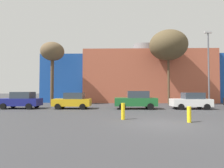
% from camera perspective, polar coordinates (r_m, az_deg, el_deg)
% --- Properties ---
extents(ground_plane, '(200.00, 200.00, 0.00)m').
position_cam_1_polar(ground_plane, '(10.88, 15.26, -11.87)').
color(ground_plane, '#38383A').
extents(building_backdrop, '(33.68, 12.60, 10.13)m').
position_cam_1_polar(building_backdrop, '(33.74, 9.99, 1.63)').
color(building_backdrop, '#B2563D').
rests_on(building_backdrop, ground_plane).
extents(parked_car_0, '(3.99, 1.96, 1.73)m').
position_cam_1_polar(parked_car_0, '(21.13, -26.44, -4.57)').
color(parked_car_0, navy).
rests_on(parked_car_0, ground_plane).
extents(parked_car_1, '(3.81, 1.87, 1.65)m').
position_cam_1_polar(parked_car_1, '(19.23, -12.15, -5.12)').
color(parked_car_1, gold).
rests_on(parked_car_1, ground_plane).
extents(parked_car_2, '(4.22, 2.07, 1.83)m').
position_cam_1_polar(parked_car_2, '(18.80, 7.50, -4.95)').
color(parked_car_2, '#1E662D').
rests_on(parked_car_2, ground_plane).
extents(parked_car_3, '(3.84, 1.89, 1.66)m').
position_cam_1_polar(parked_car_3, '(20.16, 23.44, -4.84)').
color(parked_car_3, white).
rests_on(parked_car_3, ground_plane).
extents(bare_tree_0, '(3.15, 3.15, 8.44)m').
position_cam_1_polar(bare_tree_0, '(26.39, -18.08, 9.25)').
color(bare_tree_0, brown).
rests_on(bare_tree_0, ground_plane).
extents(bare_tree_1, '(5.10, 5.10, 10.05)m').
position_cam_1_polar(bare_tree_1, '(26.47, 17.13, 11.42)').
color(bare_tree_1, brown).
rests_on(bare_tree_1, ground_plane).
extents(bollard_yellow_0, '(0.24, 0.24, 1.06)m').
position_cam_1_polar(bollard_yellow_0, '(11.94, 3.46, -8.50)').
color(bollard_yellow_0, yellow).
rests_on(bollard_yellow_0, ground_plane).
extents(bollard_yellow_1, '(0.24, 0.24, 0.93)m').
position_cam_1_polar(bollard_yellow_1, '(11.79, 22.92, -8.74)').
color(bollard_yellow_1, yellow).
rests_on(bollard_yellow_1, ground_plane).
extents(street_lamp, '(0.80, 0.24, 8.59)m').
position_cam_1_polar(street_lamp, '(23.42, 27.91, 5.46)').
color(street_lamp, '#59595E').
rests_on(street_lamp, ground_plane).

